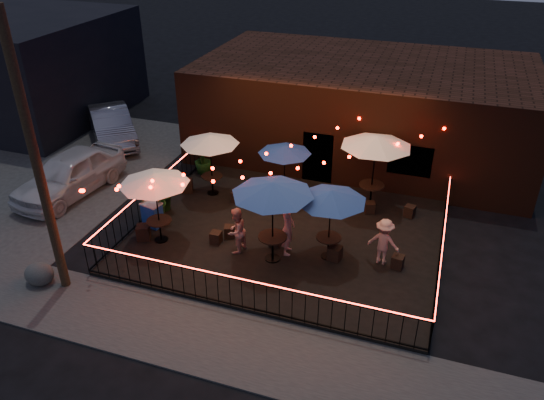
{
  "coord_description": "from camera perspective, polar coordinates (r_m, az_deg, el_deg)",
  "views": [
    {
      "loc": [
        4.42,
        -12.34,
        10.05
      ],
      "look_at": [
        -0.59,
        2.26,
        1.2
      ],
      "focal_mm": 35.0,
      "sensor_mm": 36.0,
      "label": 1
    }
  ],
  "objects": [
    {
      "name": "ground",
      "position": [
        16.52,
        -0.6,
        -7.64
      ],
      "size": [
        110.0,
        110.0,
        0.0
      ],
      "primitive_type": "plane",
      "color": "black",
      "rests_on": "ground"
    },
    {
      "name": "bistro_chair_3",
      "position": [
        19.72,
        -3.78,
        0.31
      ],
      "size": [
        0.43,
        0.43,
        0.41
      ],
      "primitive_type": "cube",
      "rotation": [
        0.0,
        0.0,
        2.82
      ],
      "color": "black",
      "rests_on": "patio"
    },
    {
      "name": "boulder",
      "position": [
        17.26,
        -23.74,
        -7.3
      ],
      "size": [
        1.13,
        1.06,
        0.7
      ],
      "primitive_type": "ellipsoid",
      "rotation": [
        0.0,
        0.0,
        -0.42
      ],
      "color": "#464641",
      "rests_on": "ground"
    },
    {
      "name": "bistro_chair_2",
      "position": [
        20.63,
        -9.12,
        1.54
      ],
      "size": [
        0.55,
        0.55,
        0.5
      ],
      "primitive_type": "cube",
      "rotation": [
        0.0,
        0.0,
        0.41
      ],
      "color": "black",
      "rests_on": "patio"
    },
    {
      "name": "bistro_chair_11",
      "position": [
        19.44,
        14.59,
        -1.15
      ],
      "size": [
        0.42,
        0.42,
        0.41
      ],
      "primitive_type": "cube",
      "rotation": [
        0.0,
        0.0,
        2.88
      ],
      "color": "black",
      "rests_on": "patio"
    },
    {
      "name": "patron_a",
      "position": [
        16.57,
        1.69,
        -3.05
      ],
      "size": [
        0.57,
        0.74,
        1.81
      ],
      "primitive_type": "imported",
      "rotation": [
        0.0,
        0.0,
        1.79
      ],
      "color": "tan",
      "rests_on": "patio"
    },
    {
      "name": "bistro_chair_6",
      "position": [
        19.72,
        2.66,
        0.45
      ],
      "size": [
        0.5,
        0.5,
        0.47
      ],
      "primitive_type": "cube",
      "rotation": [
        0.0,
        0.0,
        0.35
      ],
      "color": "black",
      "rests_on": "patio"
    },
    {
      "name": "car_white",
      "position": [
        21.75,
        -20.96,
        2.63
      ],
      "size": [
        2.51,
        5.03,
        1.65
      ],
      "primitive_type": "imported",
      "rotation": [
        0.0,
        0.0,
        -0.12
      ],
      "color": "silver",
      "rests_on": "ground"
    },
    {
      "name": "fence_right",
      "position": [
        17.15,
        17.75,
        -4.97
      ],
      "size": [
        0.04,
        8.0,
        1.04
      ],
      "rotation": [
        0.0,
        0.0,
        1.57
      ],
      "color": "black",
      "rests_on": "patio"
    },
    {
      "name": "bistro_chair_1",
      "position": [
        17.5,
        -6.05,
        -4.02
      ],
      "size": [
        0.34,
        0.34,
        0.4
      ],
      "primitive_type": "cube",
      "rotation": [
        0.0,
        0.0,
        3.16
      ],
      "color": "black",
      "rests_on": "patio"
    },
    {
      "name": "cafe_table_0",
      "position": [
        16.88,
        -12.58,
        2.15
      ],
      "size": [
        2.68,
        2.68,
        2.47
      ],
      "rotation": [
        0.0,
        0.0,
        -0.22
      ],
      "color": "black",
      "rests_on": "patio"
    },
    {
      "name": "cafe_table_5",
      "position": [
        18.77,
        11.16,
        6.14
      ],
      "size": [
        3.15,
        3.15,
        2.77
      ],
      "rotation": [
        0.0,
        0.0,
        -0.3
      ],
      "color": "black",
      "rests_on": "patio"
    },
    {
      "name": "patron_b",
      "position": [
        16.72,
        -3.88,
        -3.3
      ],
      "size": [
        0.74,
        0.87,
        1.55
      ],
      "primitive_type": "imported",
      "rotation": [
        0.0,
        0.0,
        -1.79
      ],
      "color": "tan",
      "rests_on": "patio"
    },
    {
      "name": "festoon_lights",
      "position": [
        16.83,
        -1.95,
        3.24
      ],
      "size": [
        10.02,
        8.72,
        1.32
      ],
      "color": "#FF0900",
      "rests_on": "ground"
    },
    {
      "name": "potted_shrub_c",
      "position": [
        21.81,
        -7.46,
        4.4
      ],
      "size": [
        0.86,
        0.86,
        1.25
      ],
      "primitive_type": "imported",
      "rotation": [
        0.0,
        0.0,
        0.27
      ],
      "color": "#173812",
      "rests_on": "patio"
    },
    {
      "name": "bistro_chair_10",
      "position": [
        19.35,
        10.47,
        -0.79
      ],
      "size": [
        0.44,
        0.44,
        0.41
      ],
      "primitive_type": "cube",
      "rotation": [
        0.0,
        0.0,
        0.35
      ],
      "color": "black",
      "rests_on": "patio"
    },
    {
      "name": "cafe_table_1",
      "position": [
        19.53,
        -6.72,
        6.38
      ],
      "size": [
        2.79,
        2.79,
        2.4
      ],
      "rotation": [
        0.0,
        0.0,
        -0.35
      ],
      "color": "black",
      "rests_on": "patio"
    },
    {
      "name": "bistro_chair_5",
      "position": [
        17.27,
        0.36,
        -4.27
      ],
      "size": [
        0.38,
        0.38,
        0.43
      ],
      "primitive_type": "cube",
      "rotation": [
        0.0,
        0.0,
        3.19
      ],
      "color": "black",
      "rests_on": "patio"
    },
    {
      "name": "potted_shrub_b",
      "position": [
        19.31,
        -11.49,
        0.93
      ],
      "size": [
        0.95,
        0.82,
        1.52
      ],
      "primitive_type": "imported",
      "rotation": [
        0.0,
        0.0,
        0.19
      ],
      "color": "#173712",
      "rests_on": "patio"
    },
    {
      "name": "parking_lot",
      "position": [
        25.25,
        -23.93,
        3.71
      ],
      "size": [
        11.0,
        12.0,
        0.02
      ],
      "primitive_type": "cube",
      "color": "#3D3A38",
      "rests_on": "ground"
    },
    {
      "name": "cafe_table_3",
      "position": [
        19.17,
        1.38,
        5.39
      ],
      "size": [
        2.38,
        2.38,
        2.16
      ],
      "rotation": [
        0.0,
        0.0,
        0.25
      ],
      "color": "black",
      "rests_on": "patio"
    },
    {
      "name": "brick_building",
      "position": [
        23.98,
        9.8,
        9.79
      ],
      "size": [
        14.0,
        8.0,
        4.0
      ],
      "color": "#33180E",
      "rests_on": "ground"
    },
    {
      "name": "cooler",
      "position": [
        18.61,
        -12.75,
        -1.5
      ],
      "size": [
        0.76,
        0.62,
        0.88
      ],
      "rotation": [
        0.0,
        0.0,
        -0.22
      ],
      "color": "#1C46B3",
      "rests_on": "patio"
    },
    {
      "name": "utility_pole",
      "position": [
        15.1,
        -23.97,
        3.51
      ],
      "size": [
        0.26,
        0.26,
        8.0
      ],
      "primitive_type": "cylinder",
      "color": "#321F14",
      "rests_on": "ground"
    },
    {
      "name": "sidewalk",
      "position": [
        14.24,
        -5.12,
        -15.08
      ],
      "size": [
        18.0,
        2.5,
        0.05
      ],
      "primitive_type": "cube",
      "color": "#3D3A38",
      "rests_on": "ground"
    },
    {
      "name": "bistro_chair_4",
      "position": [
        17.75,
        -4.58,
        -3.39
      ],
      "size": [
        0.42,
        0.42,
        0.4
      ],
      "primitive_type": "cube",
      "rotation": [
        0.0,
        0.0,
        0.31
      ],
      "color": "black",
      "rests_on": "patio"
    },
    {
      "name": "patio",
      "position": [
        18.02,
        1.53,
        -3.79
      ],
      "size": [
        10.0,
        8.0,
        0.15
      ],
      "primitive_type": "cube",
      "color": "black",
      "rests_on": "ground"
    },
    {
      "name": "cafe_table_4",
      "position": [
        15.79,
        6.4,
        0.36
      ],
      "size": [
        2.69,
        2.69,
        2.39
      ],
      "rotation": [
        0.0,
        0.0,
        -0.29
      ],
      "color": "black",
      "rests_on": "patio"
    },
    {
      "name": "potted_shrub_a",
      "position": [
        18.81,
        -12.49,
        -0.06
      ],
      "size": [
        1.56,
        1.42,
        1.49
      ],
      "primitive_type": "imported",
      "rotation": [
        0.0,
        0.0,
        0.22
      ],
      "color": "#1C4014",
      "rests_on": "patio"
    },
    {
      "name": "fence_left",
      "position": [
        19.56,
        -12.55,
        0.38
      ],
      "size": [
        0.04,
        8.0,
        1.04
      ],
      "rotation": [
        0.0,
        0.0,
        1.57
      ],
      "color": "black",
      "rests_on": "patio"
    },
    {
      "name": "bistro_chair_0",
      "position": [
        18.08,
        -13.67,
        -3.38
      ],
      "size": [
        0.55,
        0.55,
        0.5
      ],
      "primitive_type": "cube",
      "rotation": [
        0.0,
        0.0,
        0.39
      ],
      "color": "black",
      "rests_on": "patio"
    },
    {
      "name": "bistro_chair_8",
      "position": [
        16.74,
        6.78,
        -5.69
      ],
      "size": [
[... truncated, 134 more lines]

